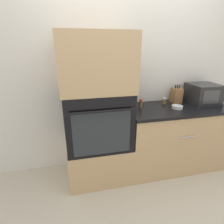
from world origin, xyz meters
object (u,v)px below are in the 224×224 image
at_px(condiment_jar_near, 164,101).
at_px(bowl, 177,107).
at_px(condiment_jar_mid, 141,103).
at_px(microwave, 203,94).
at_px(condiment_jar_far, 141,104).
at_px(knife_block, 176,95).
at_px(wall_oven, 98,118).

bearing_deg(condiment_jar_near, bowl, -71.61).
bearing_deg(condiment_jar_mid, microwave, -4.91).
bearing_deg(condiment_jar_far, condiment_jar_mid, 65.50).
xyz_separation_m(bowl, condiment_jar_far, (-0.43, 0.12, 0.04)).
height_order(condiment_jar_near, condiment_jar_mid, condiment_jar_near).
bearing_deg(bowl, knife_block, 62.90).
height_order(wall_oven, condiment_jar_near, wall_oven).
distance_m(condiment_jar_mid, condiment_jar_far, 0.10).
relative_size(microwave, bowl, 2.84).
distance_m(wall_oven, condiment_jar_near, 0.94).
height_order(microwave, bowl, microwave).
height_order(wall_oven, knife_block, wall_oven).
relative_size(bowl, condiment_jar_mid, 1.70).
height_order(microwave, condiment_jar_near, microwave).
xyz_separation_m(microwave, condiment_jar_mid, (-0.85, 0.07, -0.09)).
relative_size(wall_oven, microwave, 1.93).
xyz_separation_m(bowl, condiment_jar_mid, (-0.39, 0.21, 0.02)).
xyz_separation_m(wall_oven, condiment_jar_near, (0.92, 0.15, 0.11)).
distance_m(knife_block, condiment_jar_far, 0.57).
bearing_deg(wall_oven, bowl, -3.22).
bearing_deg(microwave, wall_oven, -176.67).
bearing_deg(condiment_jar_far, condiment_jar_near, 12.79).
height_order(condiment_jar_near, condiment_jar_far, condiment_jar_far).
relative_size(microwave, condiment_jar_far, 3.38).
bearing_deg(bowl, condiment_jar_mid, 151.55).
xyz_separation_m(knife_block, condiment_jar_near, (-0.19, -0.03, -0.06)).
bearing_deg(bowl, condiment_jar_far, 164.22).
bearing_deg(knife_block, microwave, -15.48).
bearing_deg(microwave, condiment_jar_near, 172.87).
xyz_separation_m(bowl, condiment_jar_near, (-0.07, 0.21, 0.02)).
height_order(bowl, condiment_jar_near, condiment_jar_near).
bearing_deg(condiment_jar_mid, bowl, -28.45).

